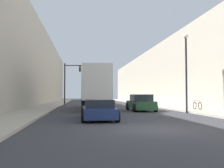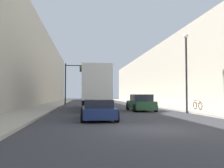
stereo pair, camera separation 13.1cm
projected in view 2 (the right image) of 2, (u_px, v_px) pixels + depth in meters
The scene contains 11 objects.
ground_plane at pixel (152, 129), 11.18m from camera, with size 200.00×200.00×0.00m, color #38383D.
sidewalk_right at pixel (145, 104), 41.82m from camera, with size 3.06×80.00×0.15m.
sidewalk_left at pixel (55, 104), 40.06m from camera, with size 3.06×80.00×0.15m.
building_right at pixel (171, 76), 42.56m from camera, with size 6.00×80.00×9.62m.
building_left at pixel (27, 67), 39.77m from camera, with size 6.00×80.00×12.02m.
semi_truck at pixel (94, 88), 26.53m from camera, with size 2.56×12.74×4.17m.
sedan_car at pixel (98, 110), 15.64m from camera, with size 2.15×4.75×1.26m.
suv_car at pixel (141, 103), 23.96m from camera, with size 2.19×4.63×1.58m.
traffic_signal_gantry at pixel (77, 76), 38.83m from camera, with size 7.10×0.35×6.41m.
street_lamp at pixel (186, 62), 21.29m from camera, with size 0.44×0.44×6.82m.
parked_bicycle at pixel (198, 105), 23.80m from camera, with size 0.44×1.82×0.86m.
Camera 2 is at (-3.14, -10.96, 1.56)m, focal length 40.00 mm.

